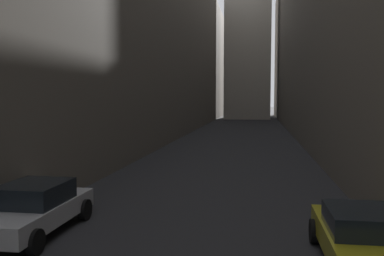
# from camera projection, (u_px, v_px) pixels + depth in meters

# --- Properties ---
(ground_plane) EXTENTS (264.00, 264.00, 0.00)m
(ground_plane) POSITION_uv_depth(u_px,v_px,m) (237.00, 139.00, 40.08)
(ground_plane) COLOR #232326
(building_block_left) EXTENTS (12.05, 108.00, 21.13)m
(building_block_left) POSITION_uv_depth(u_px,v_px,m) (125.00, 32.00, 43.05)
(building_block_left) COLOR #60594F
(building_block_left) RESTS_ON ground
(building_block_right) EXTENTS (11.60, 108.00, 24.51)m
(building_block_right) POSITION_uv_depth(u_px,v_px,m) (360.00, 8.00, 39.41)
(building_block_right) COLOR #60594F
(building_block_right) RESTS_ON ground
(parked_car_left_third) EXTENTS (1.99, 4.52, 1.48)m
(parked_car_left_third) POSITION_uv_depth(u_px,v_px,m) (34.00, 208.00, 12.15)
(parked_car_left_third) COLOR #B7B7BC
(parked_car_left_third) RESTS_ON ground
(parked_car_right_third) EXTENTS (2.06, 4.41, 1.40)m
(parked_car_right_third) POSITION_uv_depth(u_px,v_px,m) (364.00, 237.00, 9.71)
(parked_car_right_third) COLOR #A59919
(parked_car_right_third) RESTS_ON ground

